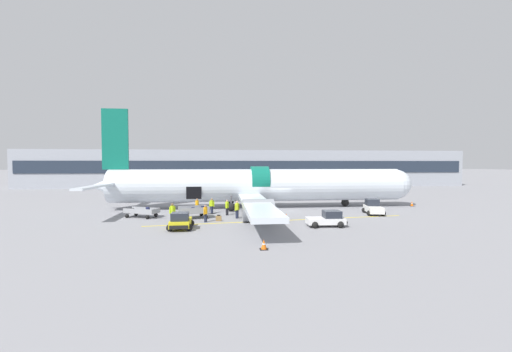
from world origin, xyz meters
TOP-DOWN VIEW (x-y plane):
  - ground_plane at (0.00, 0.00)m, footprint 500.00×500.00m
  - apron_marking_line at (-1.00, -6.64)m, footprint 25.16×3.25m
  - terminal_strip at (0.00, 39.16)m, footprint 102.19×9.66m
  - airplane at (-2.67, 2.20)m, footprint 39.18×36.12m
  - baggage_tug_lead at (-10.09, -9.62)m, footprint 2.10×2.79m
  - baggage_tug_mid at (2.28, -9.79)m, footprint 3.36×2.07m
  - baggage_tug_rear at (9.31, -3.94)m, footprint 2.33×3.45m
  - baggage_cart_loading at (-9.33, -4.44)m, footprint 3.80×2.66m
  - baggage_cart_queued at (-14.66, -3.50)m, footprint 4.22×2.60m
  - ground_crew_loader_a at (-11.25, -6.38)m, footprint 0.57×0.54m
  - ground_crew_loader_b at (-7.82, -1.69)m, footprint 0.57×0.39m
  - ground_crew_driver at (-9.39, -1.68)m, footprint 0.46×0.57m
  - ground_crew_supervisor at (-5.24, -5.01)m, footprint 0.55×0.55m
  - ground_crew_helper at (-8.22, -6.74)m, footprint 0.49×0.53m
  - ground_crew_marshal at (-6.19, -3.04)m, footprint 0.41×0.56m
  - suitcase_on_tarmac_upright at (-7.02, -6.34)m, footprint 0.54×0.27m
  - safety_cone_nose at (17.17, 1.44)m, footprint 0.50×0.50m
  - safety_cone_engine_left at (-4.07, -16.39)m, footprint 0.52×0.52m
  - safety_cone_wingtip at (-0.79, -7.32)m, footprint 0.58×0.58m

SIDE VIEW (x-z plane):
  - ground_plane at x=0.00m, z-range 0.00..0.00m
  - apron_marking_line at x=-1.00m, z-range 0.00..0.01m
  - suitcase_on_tarmac_upright at x=-7.02m, z-range -0.05..0.55m
  - safety_cone_engine_left at x=-4.07m, z-range -0.02..0.62m
  - safety_cone_nose at x=17.17m, z-range -0.02..0.63m
  - safety_cone_wingtip at x=-0.79m, z-range -0.02..0.76m
  - baggage_cart_queued at x=-14.66m, z-range -0.06..1.02m
  - baggage_cart_loading at x=-9.33m, z-range 0.02..1.16m
  - baggage_tug_mid at x=2.28m, z-range -0.08..1.28m
  - baggage_tug_lead at x=-10.09m, z-range -0.09..1.33m
  - baggage_tug_rear at x=9.31m, z-range -0.11..1.47m
  - ground_crew_helper at x=-8.22m, z-range 0.04..1.63m
  - ground_crew_marshal at x=-6.19m, z-range 0.04..1.66m
  - ground_crew_loader_b at x=-7.82m, z-range 0.04..1.67m
  - ground_crew_driver at x=-9.39m, z-range 0.04..1.68m
  - ground_crew_supervisor at x=-5.24m, z-range 0.04..1.77m
  - ground_crew_loader_a at x=-11.25m, z-range 0.05..1.78m
  - airplane at x=-2.67m, z-range -3.16..8.55m
  - terminal_strip at x=0.00m, z-range 0.00..8.45m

